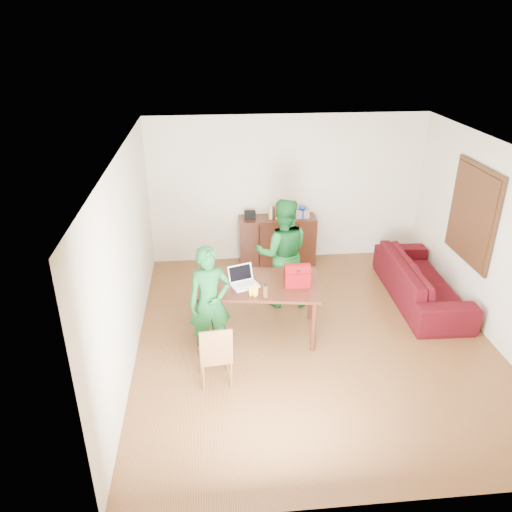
{
  "coord_description": "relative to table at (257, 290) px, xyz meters",
  "views": [
    {
      "loc": [
        -1.4,
        -5.89,
        4.16
      ],
      "look_at": [
        -0.79,
        0.43,
        1.14
      ],
      "focal_mm": 35.0,
      "sensor_mm": 36.0,
      "label": 1
    }
  ],
  "objects": [
    {
      "name": "sofa",
      "position": [
        2.74,
        0.7,
        -0.37
      ],
      "size": [
        0.98,
        2.35,
        0.68
      ],
      "primitive_type": "imported",
      "rotation": [
        0.0,
        0.0,
        1.54
      ],
      "color": "#34060D",
      "rests_on": "ground"
    },
    {
      "name": "bottle",
      "position": [
        0.07,
        -0.39,
        0.2
      ],
      "size": [
        0.07,
        0.07,
        0.19
      ],
      "primitive_type": "cylinder",
      "rotation": [
        0.0,
        0.0,
        -0.07
      ],
      "color": "#523612",
      "rests_on": "table"
    },
    {
      "name": "red_bag",
      "position": [
        0.54,
        -0.11,
        0.23
      ],
      "size": [
        0.36,
        0.21,
        0.26
      ],
      "primitive_type": "cube",
      "rotation": [
        0.0,
        0.0,
        -0.03
      ],
      "color": "maroon",
      "rests_on": "table"
    },
    {
      "name": "person_near",
      "position": [
        -0.67,
        -0.42,
        0.08
      ],
      "size": [
        0.63,
        0.48,
        1.57
      ],
      "primitive_type": "imported",
      "rotation": [
        0.0,
        0.0,
        0.19
      ],
      "color": "#125120",
      "rests_on": "ground"
    },
    {
      "name": "room",
      "position": [
        0.8,
        -0.1,
        0.6
      ],
      "size": [
        5.2,
        5.7,
        2.9
      ],
      "color": "#442211",
      "rests_on": "ground"
    },
    {
      "name": "table",
      "position": [
        0.0,
        0.0,
        0.0
      ],
      "size": [
        1.86,
        1.22,
        0.81
      ],
      "rotation": [
        0.0,
        0.0,
        -0.15
      ],
      "color": "black",
      "rests_on": "ground"
    },
    {
      "name": "laptop",
      "position": [
        -0.18,
        -0.07,
        0.15
      ],
      "size": [
        0.42,
        0.36,
        0.25
      ],
      "rotation": [
        0.0,
        0.0,
        0.34
      ],
      "color": "white",
      "rests_on": "table"
    },
    {
      "name": "chair",
      "position": [
        -0.63,
        -1.06,
        -0.46
      ],
      "size": [
        0.43,
        0.42,
        0.87
      ],
      "rotation": [
        0.0,
        0.0,
        0.1
      ],
      "color": "brown",
      "rests_on": "ground"
    },
    {
      "name": "person_far",
      "position": [
        0.47,
        0.81,
        0.17
      ],
      "size": [
        0.9,
        0.72,
        1.76
      ],
      "primitive_type": "imported",
      "rotation": [
        0.0,
        0.0,
        3.08
      ],
      "color": "#12511D",
      "rests_on": "ground"
    },
    {
      "name": "bananas",
      "position": [
        -0.09,
        -0.36,
        0.14
      ],
      "size": [
        0.17,
        0.11,
        0.06
      ],
      "primitive_type": null,
      "rotation": [
        0.0,
        0.0,
        -0.05
      ],
      "color": "yellow",
      "rests_on": "table"
    }
  ]
}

